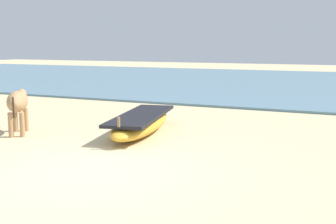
{
  "coord_description": "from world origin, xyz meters",
  "views": [
    {
      "loc": [
        3.86,
        -5.56,
        2.07
      ],
      "look_at": [
        0.19,
        2.7,
        0.6
      ],
      "focal_mm": 44.59,
      "sensor_mm": 36.0,
      "label": 1
    }
  ],
  "objects": [
    {
      "name": "sea_water",
      "position": [
        0.0,
        17.53,
        0.04
      ],
      "size": [
        60.0,
        20.0,
        0.08
      ],
      "primitive_type": "cube",
      "color": "slate",
      "rests_on": "ground"
    },
    {
      "name": "ground",
      "position": [
        0.0,
        0.0,
        0.0
      ],
      "size": [
        80.0,
        80.0,
        0.0
      ],
      "primitive_type": "plane",
      "color": "#CCB789"
    },
    {
      "name": "cow_adult_tan",
      "position": [
        -3.22,
        1.79,
        0.73
      ],
      "size": [
        1.13,
        1.41,
        1.01
      ],
      "rotation": [
        0.0,
        0.0,
        2.19
      ],
      "color": "tan",
      "rests_on": "ground"
    },
    {
      "name": "fishing_boat_5",
      "position": [
        -0.63,
        3.02,
        0.25
      ],
      "size": [
        1.56,
        3.55,
        0.65
      ],
      "rotation": [
        0.0,
        0.0,
        4.91
      ],
      "color": "gold",
      "rests_on": "ground"
    }
  ]
}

